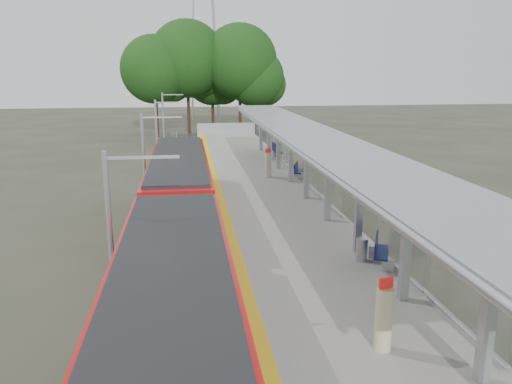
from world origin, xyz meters
TOP-DOWN VIEW (x-y plane):
  - trackbed at (-4.50, 20.00)m, footprint 3.00×70.00m
  - platform at (0.00, 20.00)m, footprint 6.00×50.00m
  - tactile_strip at (-2.55, 20.00)m, footprint 0.60×50.00m
  - end_fence at (0.00, 44.95)m, footprint 6.00×0.10m
  - train at (-4.50, 9.66)m, footprint 2.74×27.60m
  - canopy at (1.61, 16.19)m, footprint 3.27×38.00m
  - tree_cluster at (-1.49, 52.92)m, footprint 18.65×11.18m
  - catenary_masts at (-6.22, 19.00)m, footprint 2.08×48.16m
  - bench_near at (2.29, 8.61)m, footprint 1.05×1.58m
  - bench_mid at (2.61, 22.82)m, footprint 0.92×1.49m
  - bench_far at (2.60, 30.08)m, footprint 0.63×1.73m
  - info_pillar_near at (0.38, 3.52)m, footprint 0.42×0.42m
  - info_pillar_far at (0.87, 23.41)m, footprint 0.41×0.41m
  - litter_bin at (1.85, 9.10)m, footprint 0.42×0.42m

SIDE VIEW (x-z plane):
  - trackbed at x=-4.50m, z-range 0.00..0.24m
  - platform at x=0.00m, z-range 0.00..1.00m
  - tactile_strip at x=-2.55m, z-range 1.00..1.02m
  - litter_bin at x=1.85m, z-range 1.00..1.82m
  - bench_mid at x=2.61m, z-range 1.03..2.01m
  - bench_near at x=2.29m, z-range 1.03..2.07m
  - end_fence at x=0.00m, z-range 1.00..2.20m
  - bench_far at x=2.60m, z-range 1.03..2.19m
  - info_pillar_far at x=0.87m, z-range 0.88..2.68m
  - info_pillar_near at x=0.38m, z-range 0.88..2.72m
  - train at x=-4.50m, z-range 0.24..3.86m
  - catenary_masts at x=-6.22m, z-range 0.21..5.61m
  - canopy at x=1.61m, z-range 2.37..6.03m
  - tree_cluster at x=-1.49m, z-range 1.32..14.53m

